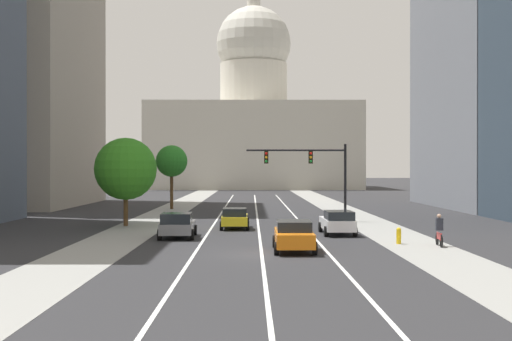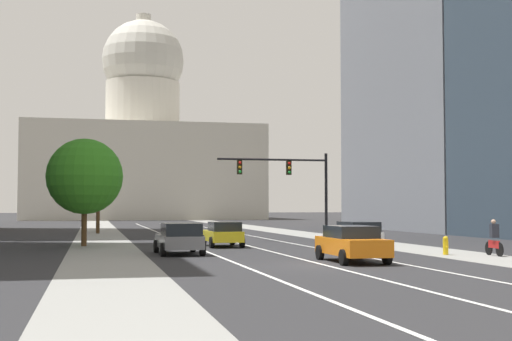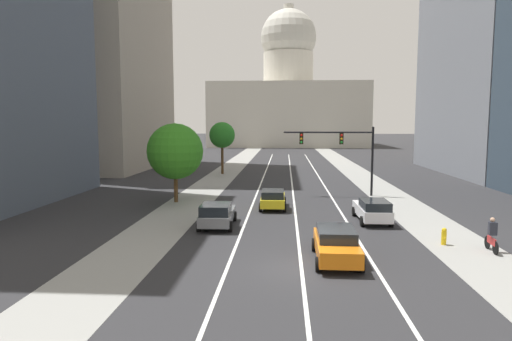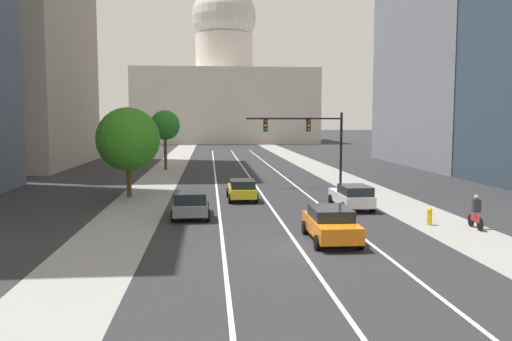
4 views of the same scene
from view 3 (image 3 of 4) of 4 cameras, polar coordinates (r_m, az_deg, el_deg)
ground_plane at (r=59.36m, az=4.45°, el=-0.00°), size 400.00×400.00×0.00m
sidewalk_left at (r=54.92m, az=-4.24°, el=-0.49°), size 3.72×130.00×0.01m
sidewalk_right at (r=55.15m, az=13.22°, el=-0.61°), size 3.72×130.00×0.01m
lane_stripe_left at (r=44.54m, az=0.49°, el=-2.02°), size 0.16×90.00×0.01m
lane_stripe_center at (r=44.48m, az=4.68°, el=-2.06°), size 0.16×90.00×0.01m
lane_stripe_right at (r=44.65m, az=8.85°, el=-2.08°), size 0.16×90.00×0.01m
capitol_building at (r=125.66m, az=4.12°, el=8.83°), size 41.42×28.55×38.44m
car_yellow at (r=32.92m, az=2.18°, el=-3.62°), size 1.97×4.10×1.44m
car_gray at (r=27.28m, az=-5.03°, el=-5.62°), size 2.16×4.26×1.53m
car_white at (r=29.51m, az=14.72°, el=-4.89°), size 2.01×4.53×1.52m
car_orange at (r=21.04m, az=10.24°, el=-9.23°), size 2.08×4.57×1.52m
traffic_signal_mast at (r=39.19m, az=11.11°, el=3.09°), size 7.77×0.39×6.00m
fire_hydrant at (r=25.35m, az=22.97°, el=-7.76°), size 0.26×0.35×0.91m
cyclist at (r=24.94m, az=28.03°, el=-7.31°), size 0.38×1.70×1.72m
street_tree_mid_left at (r=55.14m, az=-4.37°, el=4.53°), size 3.19×3.19×6.43m
street_tree_near_left at (r=35.81m, az=-10.33°, el=2.42°), size 4.44×4.44×6.31m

